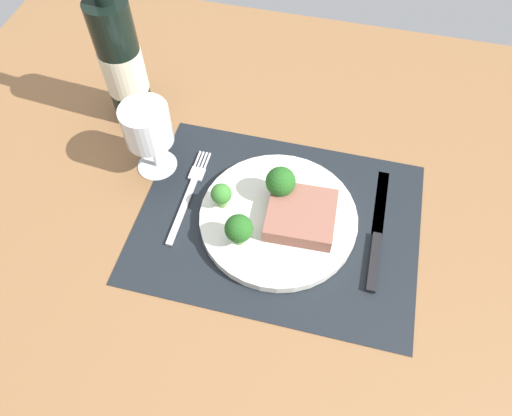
{
  "coord_description": "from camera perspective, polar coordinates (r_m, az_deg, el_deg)",
  "views": [
    {
      "loc": [
        6.16,
        -40.0,
        64.48
      ],
      "look_at": [
        -3.78,
        0.52,
        1.9
      ],
      "focal_mm": 33.18,
      "sensor_mm": 36.0,
      "label": 1
    }
  ],
  "objects": [
    {
      "name": "placemat",
      "position": [
        0.76,
        2.68,
        -1.62
      ],
      "size": [
        44.58,
        33.7,
        0.3
      ],
      "primitive_type": "cube",
      "color": "black",
      "rests_on": "ground_plane"
    },
    {
      "name": "wine_bottle",
      "position": [
        0.86,
        -15.86,
        16.48
      ],
      "size": [
        7.22,
        7.22,
        30.62
      ],
      "color": "black",
      "rests_on": "ground_plane"
    },
    {
      "name": "broccoli_near_steak",
      "position": [
        0.74,
        -4.13,
        1.86
      ],
      "size": [
        3.33,
        3.33,
        4.45
      ],
      "color": "#6B994C",
      "rests_on": "plate"
    },
    {
      "name": "knife",
      "position": [
        0.76,
        14.36,
        -3.43
      ],
      "size": [
        1.8,
        23.0,
        0.8
      ],
      "rotation": [
        0.0,
        0.0,
        -0.03
      ],
      "color": "black",
      "rests_on": "placemat"
    },
    {
      "name": "wine_glass",
      "position": [
        0.78,
        -12.93,
        9.3
      ],
      "size": [
        7.78,
        7.78,
        13.36
      ],
      "color": "silver",
      "rests_on": "ground_plane"
    },
    {
      "name": "broccoli_front_edge",
      "position": [
        0.74,
        2.97,
        3.11
      ],
      "size": [
        4.73,
        4.73,
        6.31
      ],
      "color": "#5B8942",
      "rests_on": "plate"
    },
    {
      "name": "ground_plane",
      "position": [
        0.77,
        2.63,
        -2.26
      ],
      "size": [
        140.0,
        110.0,
        3.0
      ],
      "primitive_type": "cube",
      "color": "brown"
    },
    {
      "name": "plate",
      "position": [
        0.75,
        2.71,
        -1.23
      ],
      "size": [
        24.99,
        24.99,
        1.6
      ],
      "primitive_type": "cylinder",
      "color": "silver",
      "rests_on": "placemat"
    },
    {
      "name": "broccoli_center",
      "position": [
        0.69,
        -2.09,
        -2.55
      ],
      "size": [
        4.26,
        4.26,
        5.81
      ],
      "color": "#6B994C",
      "rests_on": "plate"
    },
    {
      "name": "steak",
      "position": [
        0.73,
        5.49,
        -0.66
      ],
      "size": [
        10.81,
        10.43,
        2.72
      ],
      "primitive_type": "cube",
      "rotation": [
        0.0,
        0.0,
        0.05
      ],
      "color": "#8C5647",
      "rests_on": "plate"
    },
    {
      "name": "fork",
      "position": [
        0.79,
        -8.09,
        1.66
      ],
      "size": [
        2.4,
        19.2,
        0.5
      ],
      "rotation": [
        0.0,
        0.0,
        -0.0
      ],
      "color": "silver",
      "rests_on": "placemat"
    }
  ]
}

